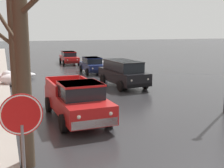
{
  "coord_description": "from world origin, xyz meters",
  "views": [
    {
      "loc": [
        -5.02,
        -5.33,
        3.96
      ],
      "look_at": [
        -0.22,
        7.84,
        1.37
      ],
      "focal_mm": 47.66,
      "sensor_mm": 36.0,
      "label": 1
    }
  ],
  "objects_px": {
    "bare_tree_at_the_corner": "(22,50)",
    "pickup_truck_red_approaching_near_lane": "(77,100)",
    "bare_tree_second_along_sidewalk": "(13,36)",
    "sedan_darkblue_parked_kerbside_mid": "(93,65)",
    "suv_black_parked_kerbside_close": "(123,72)",
    "stop_sign_at_corner": "(22,129)",
    "fire_hydrant": "(20,105)",
    "sedan_red_parked_far_down_block": "(69,57)"
  },
  "relations": [
    {
      "from": "bare_tree_at_the_corner",
      "to": "sedan_darkblue_parked_kerbside_mid",
      "type": "xyz_separation_m",
      "value": [
        7.08,
        17.49,
        -2.66
      ]
    },
    {
      "from": "bare_tree_at_the_corner",
      "to": "bare_tree_second_along_sidewalk",
      "type": "bearing_deg",
      "value": 90.08
    },
    {
      "from": "bare_tree_at_the_corner",
      "to": "bare_tree_second_along_sidewalk",
      "type": "distance_m",
      "value": 7.35
    },
    {
      "from": "bare_tree_at_the_corner",
      "to": "pickup_truck_red_approaching_near_lane",
      "type": "bearing_deg",
      "value": 59.03
    },
    {
      "from": "bare_tree_second_along_sidewalk",
      "to": "pickup_truck_red_approaching_near_lane",
      "type": "relative_size",
      "value": 1.29
    },
    {
      "from": "suv_black_parked_kerbside_close",
      "to": "bare_tree_at_the_corner",
      "type": "bearing_deg",
      "value": -124.59
    },
    {
      "from": "sedan_darkblue_parked_kerbside_mid",
      "to": "stop_sign_at_corner",
      "type": "relative_size",
      "value": 1.37
    },
    {
      "from": "sedan_darkblue_parked_kerbside_mid",
      "to": "pickup_truck_red_approaching_near_lane",
      "type": "bearing_deg",
      "value": -109.1
    },
    {
      "from": "bare_tree_at_the_corner",
      "to": "sedan_red_parked_far_down_block",
      "type": "xyz_separation_m",
      "value": [
        6.56,
        25.34,
        -2.65
      ]
    },
    {
      "from": "sedan_darkblue_parked_kerbside_mid",
      "to": "suv_black_parked_kerbside_close",
      "type": "bearing_deg",
      "value": -88.48
    },
    {
      "from": "bare_tree_second_along_sidewalk",
      "to": "suv_black_parked_kerbside_close",
      "type": "height_order",
      "value": "bare_tree_second_along_sidewalk"
    },
    {
      "from": "suv_black_parked_kerbside_close",
      "to": "sedan_red_parked_far_down_block",
      "type": "relative_size",
      "value": 1.09
    },
    {
      "from": "suv_black_parked_kerbside_close",
      "to": "sedan_darkblue_parked_kerbside_mid",
      "type": "xyz_separation_m",
      "value": [
        -0.18,
        6.95,
        -0.24
      ]
    },
    {
      "from": "bare_tree_at_the_corner",
      "to": "sedan_red_parked_far_down_block",
      "type": "distance_m",
      "value": 26.31
    },
    {
      "from": "bare_tree_second_along_sidewalk",
      "to": "pickup_truck_red_approaching_near_lane",
      "type": "xyz_separation_m",
      "value": [
        2.44,
        -3.3,
        -2.75
      ]
    },
    {
      "from": "sedan_darkblue_parked_kerbside_mid",
      "to": "stop_sign_at_corner",
      "type": "xyz_separation_m",
      "value": [
        -7.34,
        -20.69,
        1.46
      ]
    },
    {
      "from": "suv_black_parked_kerbside_close",
      "to": "fire_hydrant",
      "type": "xyz_separation_m",
      "value": [
        -7.19,
        -4.44,
        -0.63
      ]
    },
    {
      "from": "bare_tree_second_along_sidewalk",
      "to": "suv_black_parked_kerbside_close",
      "type": "bearing_deg",
      "value": 23.65
    },
    {
      "from": "bare_tree_at_the_corner",
      "to": "pickup_truck_red_approaching_near_lane",
      "type": "height_order",
      "value": "bare_tree_at_the_corner"
    },
    {
      "from": "pickup_truck_red_approaching_near_lane",
      "to": "sedan_red_parked_far_down_block",
      "type": "xyz_separation_m",
      "value": [
        4.13,
        21.29,
        -0.13
      ]
    },
    {
      "from": "bare_tree_at_the_corner",
      "to": "suv_black_parked_kerbside_close",
      "type": "relative_size",
      "value": 1.33
    },
    {
      "from": "bare_tree_at_the_corner",
      "to": "sedan_red_parked_far_down_block",
      "type": "height_order",
      "value": "bare_tree_at_the_corner"
    },
    {
      "from": "pickup_truck_red_approaching_near_lane",
      "to": "sedan_darkblue_parked_kerbside_mid",
      "type": "distance_m",
      "value": 14.23
    },
    {
      "from": "pickup_truck_red_approaching_near_lane",
      "to": "fire_hydrant",
      "type": "relative_size",
      "value": 7.58
    },
    {
      "from": "pickup_truck_red_approaching_near_lane",
      "to": "bare_tree_second_along_sidewalk",
      "type": "bearing_deg",
      "value": 126.48
    },
    {
      "from": "bare_tree_at_the_corner",
      "to": "bare_tree_second_along_sidewalk",
      "type": "relative_size",
      "value": 0.94
    },
    {
      "from": "suv_black_parked_kerbside_close",
      "to": "sedan_red_parked_far_down_block",
      "type": "bearing_deg",
      "value": 92.73
    },
    {
      "from": "pickup_truck_red_approaching_near_lane",
      "to": "sedan_darkblue_parked_kerbside_mid",
      "type": "xyz_separation_m",
      "value": [
        4.65,
        13.44,
        -0.13
      ]
    },
    {
      "from": "sedan_darkblue_parked_kerbside_mid",
      "to": "sedan_red_parked_far_down_block",
      "type": "xyz_separation_m",
      "value": [
        -0.52,
        7.85,
        0.0
      ]
    },
    {
      "from": "bare_tree_at_the_corner",
      "to": "stop_sign_at_corner",
      "type": "xyz_separation_m",
      "value": [
        -0.26,
        -3.2,
        -1.19
      ]
    },
    {
      "from": "bare_tree_second_along_sidewalk",
      "to": "sedan_darkblue_parked_kerbside_mid",
      "type": "bearing_deg",
      "value": 55.03
    },
    {
      "from": "suv_black_parked_kerbside_close",
      "to": "fire_hydrant",
      "type": "height_order",
      "value": "suv_black_parked_kerbside_close"
    },
    {
      "from": "pickup_truck_red_approaching_near_lane",
      "to": "sedan_darkblue_parked_kerbside_mid",
      "type": "relative_size",
      "value": 1.37
    },
    {
      "from": "bare_tree_at_the_corner",
      "to": "fire_hydrant",
      "type": "relative_size",
      "value": 9.17
    },
    {
      "from": "fire_hydrant",
      "to": "stop_sign_at_corner",
      "type": "distance_m",
      "value": 9.48
    },
    {
      "from": "bare_tree_at_the_corner",
      "to": "stop_sign_at_corner",
      "type": "distance_m",
      "value": 3.42
    },
    {
      "from": "bare_tree_at_the_corner",
      "to": "fire_hydrant",
      "type": "xyz_separation_m",
      "value": [
        0.08,
        6.1,
        -3.05
      ]
    },
    {
      "from": "suv_black_parked_kerbside_close",
      "to": "sedan_darkblue_parked_kerbside_mid",
      "type": "distance_m",
      "value": 6.96
    },
    {
      "from": "bare_tree_second_along_sidewalk",
      "to": "stop_sign_at_corner",
      "type": "relative_size",
      "value": 2.43
    },
    {
      "from": "bare_tree_at_the_corner",
      "to": "suv_black_parked_kerbside_close",
      "type": "xyz_separation_m",
      "value": [
        7.27,
        10.54,
        -2.42
      ]
    },
    {
      "from": "bare_tree_at_the_corner",
      "to": "bare_tree_second_along_sidewalk",
      "type": "height_order",
      "value": "bare_tree_second_along_sidewalk"
    },
    {
      "from": "sedan_darkblue_parked_kerbside_mid",
      "to": "fire_hydrant",
      "type": "distance_m",
      "value": 13.38
    }
  ]
}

